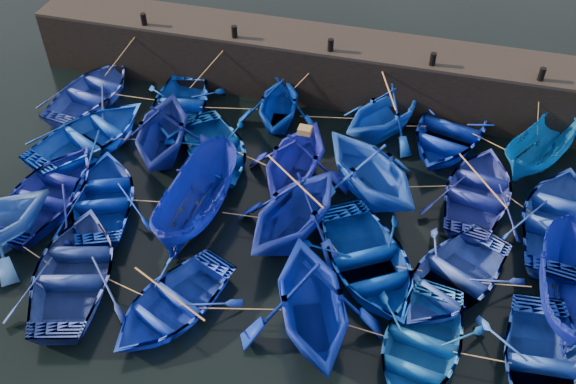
% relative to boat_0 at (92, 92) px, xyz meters
% --- Properties ---
extents(ground, '(120.00, 120.00, 0.00)m').
position_rel_boat_0_xyz_m(ground, '(9.67, -7.23, -0.51)').
color(ground, black).
rests_on(ground, ground).
extents(quay_wall, '(26.00, 2.50, 2.50)m').
position_rel_boat_0_xyz_m(quay_wall, '(9.67, 3.27, 0.74)').
color(quay_wall, black).
rests_on(quay_wall, ground).
extents(quay_top, '(26.00, 2.50, 0.12)m').
position_rel_boat_0_xyz_m(quay_top, '(9.67, 3.27, 2.05)').
color(quay_top, black).
rests_on(quay_top, quay_wall).
extents(bollard_0, '(0.24, 0.24, 0.50)m').
position_rel_boat_0_xyz_m(bollard_0, '(1.67, 2.37, 2.36)').
color(bollard_0, black).
rests_on(bollard_0, quay_top).
extents(bollard_1, '(0.24, 0.24, 0.50)m').
position_rel_boat_0_xyz_m(bollard_1, '(5.67, 2.37, 2.36)').
color(bollard_1, black).
rests_on(bollard_1, quay_top).
extents(bollard_2, '(0.24, 0.24, 0.50)m').
position_rel_boat_0_xyz_m(bollard_2, '(9.67, 2.37, 2.36)').
color(bollard_2, black).
rests_on(bollard_2, quay_top).
extents(bollard_3, '(0.24, 0.24, 0.50)m').
position_rel_boat_0_xyz_m(bollard_3, '(13.67, 2.37, 2.36)').
color(bollard_3, black).
rests_on(bollard_3, quay_top).
extents(bollard_4, '(0.24, 0.24, 0.50)m').
position_rel_boat_0_xyz_m(bollard_4, '(17.67, 2.37, 2.36)').
color(bollard_4, black).
rests_on(bollard_4, quay_top).
extents(boat_0, '(4.22, 5.37, 1.01)m').
position_rel_boat_0_xyz_m(boat_0, '(0.00, 0.00, 0.00)').
color(boat_0, '#21389E').
rests_on(boat_0, ground).
extents(boat_1, '(4.24, 5.30, 0.98)m').
position_rel_boat_0_xyz_m(boat_1, '(3.92, 0.08, -0.02)').
color(boat_1, '#053193').
rests_on(boat_1, ground).
extents(boat_2, '(3.79, 4.24, 2.03)m').
position_rel_boat_0_xyz_m(boat_2, '(8.03, 0.56, 0.51)').
color(boat_2, '#002795').
rests_on(boat_2, ground).
extents(boat_3, '(5.30, 5.43, 2.17)m').
position_rel_boat_0_xyz_m(boat_3, '(12.22, 1.03, 0.58)').
color(boat_3, blue).
rests_on(boat_3, ground).
extents(boat_4, '(5.04, 6.17, 1.12)m').
position_rel_boat_0_xyz_m(boat_4, '(14.78, 1.22, 0.06)').
color(boat_4, '#082396').
rests_on(boat_4, ground).
extents(boat_5, '(3.50, 4.53, 1.66)m').
position_rel_boat_0_xyz_m(boat_5, '(18.08, 0.40, 0.32)').
color(boat_5, '#064E92').
rests_on(boat_5, ground).
extents(boat_6, '(5.58, 6.27, 1.08)m').
position_rel_boat_0_xyz_m(boat_6, '(1.38, -2.78, 0.03)').
color(boat_6, blue).
rests_on(boat_6, ground).
extents(boat_7, '(4.87, 5.36, 2.44)m').
position_rel_boat_0_xyz_m(boat_7, '(4.38, -2.48, 0.71)').
color(boat_7, navy).
rests_on(boat_7, ground).
extents(boat_8, '(5.44, 5.70, 0.96)m').
position_rel_boat_0_xyz_m(boat_8, '(6.33, -2.25, -0.03)').
color(boat_8, '#0541A4').
rests_on(boat_8, ground).
extents(boat_9, '(4.38, 4.95, 2.40)m').
position_rel_boat_0_xyz_m(boat_9, '(9.63, -2.79, 0.69)').
color(boat_9, '#131CA3').
rests_on(boat_9, ground).
extents(boat_10, '(6.30, 6.27, 2.51)m').
position_rel_boat_0_xyz_m(boat_10, '(12.29, -2.65, 0.75)').
color(boat_10, blue).
rests_on(boat_10, ground).
extents(boat_11, '(4.10, 5.28, 1.01)m').
position_rel_boat_0_xyz_m(boat_11, '(16.10, -2.03, -0.00)').
color(boat_11, navy).
rests_on(boat_11, ground).
extents(boat_12, '(4.67, 5.97, 1.13)m').
position_rel_boat_0_xyz_m(boat_12, '(18.84, -2.78, 0.06)').
color(boat_12, '#193BA9').
rests_on(boat_12, ground).
extents(boat_13, '(3.91, 5.28, 1.06)m').
position_rel_boat_0_xyz_m(boat_13, '(1.58, -6.07, 0.02)').
color(boat_13, navy).
rests_on(boat_13, ground).
extents(boat_14, '(4.94, 5.65, 0.98)m').
position_rel_boat_0_xyz_m(boat_14, '(3.48, -5.71, -0.02)').
color(boat_14, '#04249D').
rests_on(boat_14, ground).
extents(boat_15, '(2.24, 5.07, 1.91)m').
position_rel_boat_0_xyz_m(boat_15, '(6.86, -5.44, 0.45)').
color(boat_15, navy).
rests_on(boat_15, ground).
extents(boat_16, '(5.39, 5.77, 2.46)m').
position_rel_boat_0_xyz_m(boat_16, '(10.24, -5.32, 0.72)').
color(boat_16, '#1024A0').
rests_on(boat_16, ground).
extents(boat_17, '(5.93, 6.38, 1.08)m').
position_rel_boat_0_xyz_m(boat_17, '(12.88, -6.28, 0.03)').
color(boat_17, '#012E96').
rests_on(boat_17, ground).
extents(boat_18, '(5.34, 5.91, 1.01)m').
position_rel_boat_0_xyz_m(boat_18, '(15.48, -6.24, -0.00)').
color(boat_18, '#203B99').
rests_on(boat_18, ground).
extents(boat_19, '(1.80, 4.59, 1.77)m').
position_rel_boat_0_xyz_m(boat_19, '(18.74, -6.00, 0.38)').
color(boat_19, navy).
rests_on(boat_19, ground).
extents(boat_21, '(4.99, 6.00, 1.07)m').
position_rel_boat_0_xyz_m(boat_21, '(4.20, -9.03, 0.03)').
color(boat_21, navy).
rests_on(boat_21, ground).
extents(boat_22, '(4.63, 5.30, 0.92)m').
position_rel_boat_0_xyz_m(boat_22, '(7.53, -9.38, -0.05)').
color(boat_22, '#1332CD').
rests_on(boat_22, ground).
extents(boat_23, '(5.77, 6.11, 2.55)m').
position_rel_boat_0_xyz_m(boat_23, '(11.66, -8.80, 0.77)').
color(boat_23, '#061E9E').
rests_on(boat_23, ground).
extents(boat_24, '(3.95, 5.07, 0.96)m').
position_rel_boat_0_xyz_m(boat_24, '(14.84, -8.93, -0.03)').
color(boat_24, '#0F52AD').
rests_on(boat_24, ground).
extents(boat_25, '(3.99, 5.28, 1.03)m').
position_rel_boat_0_xyz_m(boat_25, '(18.20, -8.87, 0.01)').
color(boat_25, '#193FA2').
rests_on(boat_25, ground).
extents(wooden_crate, '(0.45, 0.37, 0.23)m').
position_rel_boat_0_xyz_m(wooden_crate, '(9.93, -2.79, 2.01)').
color(wooden_crate, olive).
rests_on(wooden_crate, boat_9).
extents(mooring_ropes, '(18.13, 11.83, 2.10)m').
position_rel_boat_0_xyz_m(mooring_ropes, '(9.61, -2.08, 0.38)').
color(mooring_ropes, tan).
rests_on(mooring_ropes, ground).
extents(loose_oars, '(10.84, 12.48, 1.61)m').
position_rel_boat_0_xyz_m(loose_oars, '(11.52, -3.92, 1.16)').
color(loose_oars, '#99724C').
rests_on(loose_oars, ground).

